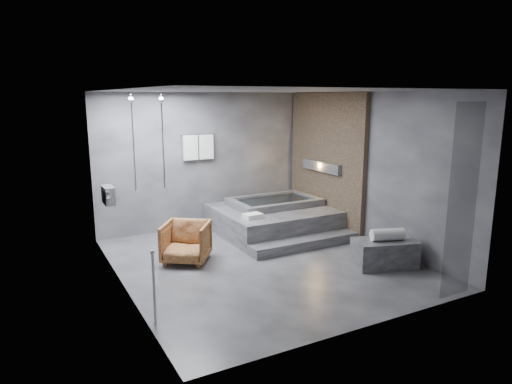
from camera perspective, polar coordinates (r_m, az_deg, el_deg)
room at (r=7.68m, az=2.50°, el=4.51°), size 5.00×5.04×2.82m
tub_deck at (r=9.32m, az=2.10°, el=-3.48°), size 2.20×2.00×0.50m
tub_step at (r=8.41m, az=6.17°, el=-6.38°), size 2.20×0.36×0.18m
concrete_bench at (r=7.75m, az=15.77°, el=-7.37°), size 1.10×0.81×0.44m
driftwood_chair at (r=7.71m, az=-8.73°, el=-6.21°), size 1.02×1.03×0.68m
rolled_towel at (r=7.65m, az=16.11°, el=-5.13°), size 0.57×0.36×0.19m
deck_towel at (r=8.45m, az=-0.41°, el=-3.00°), size 0.34×0.26×0.09m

